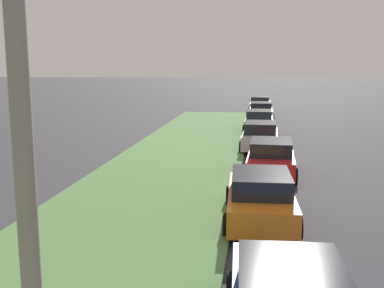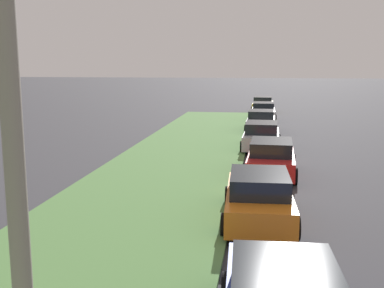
{
  "view_description": "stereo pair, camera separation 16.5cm",
  "coord_description": "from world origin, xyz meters",
  "px_view_note": "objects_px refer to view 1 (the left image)",
  "views": [
    {
      "loc": [
        -2.26,
        3.05,
        4.46
      ],
      "look_at": [
        15.34,
        5.56,
        1.4
      ],
      "focal_mm": 43.68,
      "sensor_mm": 36.0,
      "label": 1
    },
    {
      "loc": [
        -2.24,
        2.89,
        4.46
      ],
      "look_at": [
        15.34,
        5.56,
        1.4
      ],
      "focal_mm": 43.68,
      "sensor_mm": 36.0,
      "label": 2
    }
  ],
  "objects_px": {
    "parked_car_orange": "(260,197)",
    "parked_car_red": "(271,158)",
    "streetlight": "(52,71)",
    "parked_car_black": "(259,121)",
    "parked_car_yellow": "(260,105)",
    "parked_car_silver": "(260,136)",
    "parked_car_white": "(261,112)"
  },
  "relations": [
    {
      "from": "parked_car_orange",
      "to": "parked_car_yellow",
      "type": "relative_size",
      "value": 1.0
    },
    {
      "from": "parked_car_black",
      "to": "parked_car_silver",
      "type": "bearing_deg",
      "value": -178.25
    },
    {
      "from": "streetlight",
      "to": "parked_car_white",
      "type": "bearing_deg",
      "value": -4.4
    },
    {
      "from": "parked_car_red",
      "to": "parked_car_orange",
      "type": "bearing_deg",
      "value": 177.61
    },
    {
      "from": "parked_car_orange",
      "to": "streetlight",
      "type": "distance_m",
      "value": 9.11
    },
    {
      "from": "parked_car_white",
      "to": "streetlight",
      "type": "relative_size",
      "value": 0.57
    },
    {
      "from": "parked_car_yellow",
      "to": "parked_car_orange",
      "type": "bearing_deg",
      "value": -177.86
    },
    {
      "from": "parked_car_silver",
      "to": "parked_car_yellow",
      "type": "distance_m",
      "value": 19.41
    },
    {
      "from": "parked_car_silver",
      "to": "streetlight",
      "type": "distance_m",
      "value": 20.04
    },
    {
      "from": "parked_car_white",
      "to": "parked_car_silver",
      "type": "bearing_deg",
      "value": 179.62
    },
    {
      "from": "parked_car_black",
      "to": "parked_car_white",
      "type": "relative_size",
      "value": 1.01
    },
    {
      "from": "parked_car_red",
      "to": "streetlight",
      "type": "relative_size",
      "value": 0.58
    },
    {
      "from": "streetlight",
      "to": "parked_car_yellow",
      "type": "bearing_deg",
      "value": -3.59
    },
    {
      "from": "parked_car_silver",
      "to": "parked_car_white",
      "type": "bearing_deg",
      "value": 0.91
    },
    {
      "from": "parked_car_orange",
      "to": "parked_car_black",
      "type": "xyz_separation_m",
      "value": [
        17.93,
        0.04,
        0.0
      ]
    },
    {
      "from": "parked_car_black",
      "to": "streetlight",
      "type": "relative_size",
      "value": 0.58
    },
    {
      "from": "parked_car_orange",
      "to": "parked_car_silver",
      "type": "distance_m",
      "value": 11.56
    },
    {
      "from": "parked_car_orange",
      "to": "parked_car_red",
      "type": "bearing_deg",
      "value": -6.5
    },
    {
      "from": "parked_car_white",
      "to": "parked_car_yellow",
      "type": "bearing_deg",
      "value": 0.35
    },
    {
      "from": "parked_car_yellow",
      "to": "streetlight",
      "type": "relative_size",
      "value": 0.58
    },
    {
      "from": "parked_car_black",
      "to": "streetlight",
      "type": "distance_m",
      "value": 26.29
    },
    {
      "from": "parked_car_red",
      "to": "parked_car_silver",
      "type": "relative_size",
      "value": 1.0
    },
    {
      "from": "parked_car_yellow",
      "to": "streetlight",
      "type": "height_order",
      "value": "streetlight"
    },
    {
      "from": "streetlight",
      "to": "parked_car_silver",
      "type": "bearing_deg",
      "value": -7.04
    },
    {
      "from": "parked_car_yellow",
      "to": "streetlight",
      "type": "xyz_separation_m",
      "value": [
        -38.96,
        2.45,
        3.67
      ]
    },
    {
      "from": "parked_car_orange",
      "to": "parked_car_black",
      "type": "bearing_deg",
      "value": -2.08
    },
    {
      "from": "parked_car_orange",
      "to": "streetlight",
      "type": "height_order",
      "value": "streetlight"
    },
    {
      "from": "parked_car_yellow",
      "to": "streetlight",
      "type": "bearing_deg",
      "value": 178.63
    },
    {
      "from": "parked_car_yellow",
      "to": "parked_car_red",
      "type": "bearing_deg",
      "value": -176.9
    },
    {
      "from": "parked_car_yellow",
      "to": "streetlight",
      "type": "distance_m",
      "value": 39.21
    },
    {
      "from": "parked_car_white",
      "to": "streetlight",
      "type": "xyz_separation_m",
      "value": [
        -32.37,
        2.49,
        3.67
      ]
    },
    {
      "from": "parked_car_black",
      "to": "parked_car_yellow",
      "type": "xyz_separation_m",
      "value": [
        13.04,
        -0.09,
        0.0
      ]
    }
  ]
}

